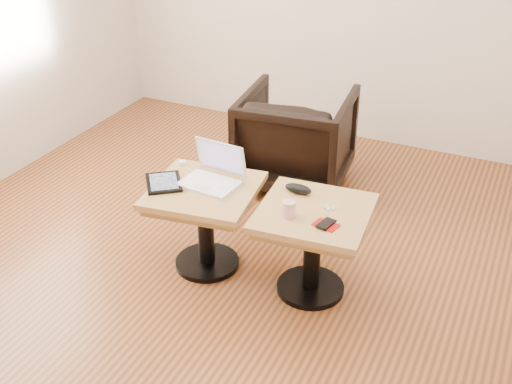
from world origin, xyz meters
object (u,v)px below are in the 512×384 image
at_px(laptop, 213,175).
at_px(striped_cup, 289,209).
at_px(armchair, 296,138).
at_px(side_table_left, 205,208).
at_px(side_table_right, 313,231).

xyz_separation_m(laptop, striped_cup, (0.53, -0.16, -0.00)).
distance_m(laptop, striped_cup, 0.56).
bearing_deg(armchair, side_table_left, 79.62).
xyz_separation_m(laptop, armchair, (0.07, 1.12, -0.22)).
relative_size(laptop, armchair, 0.44).
relative_size(side_table_left, laptop, 1.95).
bearing_deg(side_table_left, armchair, 78.39).
height_order(side_table_left, laptop, laptop).
relative_size(striped_cup, armchair, 0.12).
height_order(laptop, armchair, laptop).
distance_m(side_table_left, striped_cup, 0.58).
height_order(striped_cup, armchair, armchair).
bearing_deg(striped_cup, laptop, 162.93).
height_order(side_table_left, side_table_right, same).
distance_m(side_table_right, laptop, 0.66).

